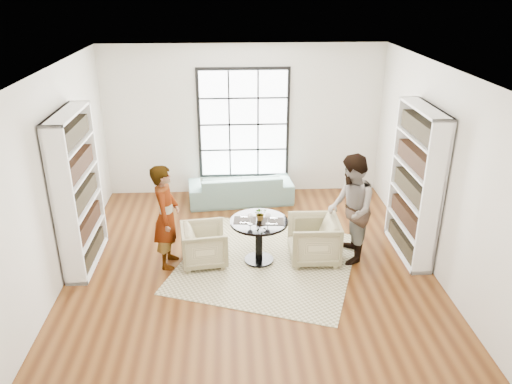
{
  "coord_description": "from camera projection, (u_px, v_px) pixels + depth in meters",
  "views": [
    {
      "loc": [
        -0.29,
        -6.65,
        4.12
      ],
      "look_at": [
        0.1,
        0.4,
        1.08
      ],
      "focal_mm": 35.0,
      "sensor_mm": 36.0,
      "label": 1
    }
  ],
  "objects": [
    {
      "name": "cutlery_left",
      "position": [
        245.0,
        220.0,
        7.6
      ],
      "size": [
        0.16,
        0.23,
        0.01
      ],
      "primitive_type": null,
      "rotation": [
        0.0,
        0.0,
        -0.08
      ],
      "color": "silver",
      "rests_on": "placemat_left"
    },
    {
      "name": "cutlery_right",
      "position": [
        273.0,
        221.0,
        7.56
      ],
      "size": [
        0.16,
        0.23,
        0.01
      ],
      "primitive_type": null,
      "rotation": [
        0.0,
        0.0,
        -0.08
      ],
      "color": "silver",
      "rests_on": "placemat_right"
    },
    {
      "name": "room_shell",
      "position": [
        249.0,
        178.0,
        7.74
      ],
      "size": [
        6.0,
        6.01,
        6.0
      ],
      "color": "silver",
      "rests_on": "ground"
    },
    {
      "name": "person_left",
      "position": [
        166.0,
        217.0,
        7.49
      ],
      "size": [
        0.44,
        0.63,
        1.64
      ],
      "primitive_type": "imported",
      "rotation": [
        0.0,
        0.0,
        1.49
      ],
      "color": "gray",
      "rests_on": "ground"
    },
    {
      "name": "wine_glass_right",
      "position": [
        268.0,
        216.0,
        7.44
      ],
      "size": [
        0.08,
        0.08,
        0.18
      ],
      "color": "silver",
      "rests_on": "pedestal_table"
    },
    {
      "name": "pedestal_table",
      "position": [
        259.0,
        232.0,
        7.68
      ],
      "size": [
        0.89,
        0.89,
        0.71
      ],
      "rotation": [
        0.0,
        0.0,
        -0.08
      ],
      "color": "black",
      "rests_on": "ground"
    },
    {
      "name": "ground",
      "position": [
        251.0,
        266.0,
        7.74
      ],
      "size": [
        6.0,
        6.0,
        0.0
      ],
      "primitive_type": "plane",
      "color": "brown"
    },
    {
      "name": "armchair_left",
      "position": [
        204.0,
        245.0,
        7.72
      ],
      "size": [
        0.78,
        0.76,
        0.63
      ],
      "primitive_type": "imported",
      "rotation": [
        0.0,
        0.0,
        1.7
      ],
      "color": "tan",
      "rests_on": "ground"
    },
    {
      "name": "sofa",
      "position": [
        241.0,
        188.0,
        9.87
      ],
      "size": [
        2.09,
        0.98,
        0.59
      ],
      "primitive_type": "imported",
      "rotation": [
        0.0,
        0.0,
        3.23
      ],
      "color": "gray",
      "rests_on": "ground"
    },
    {
      "name": "placemat_right",
      "position": [
        273.0,
        221.0,
        7.57
      ],
      "size": [
        0.36,
        0.29,
        0.01
      ],
      "primitive_type": "cube",
      "rotation": [
        0.0,
        0.0,
        -0.08
      ],
      "color": "black",
      "rests_on": "pedestal_table"
    },
    {
      "name": "flower_centerpiece",
      "position": [
        260.0,
        214.0,
        7.58
      ],
      "size": [
        0.22,
        0.2,
        0.21
      ],
      "primitive_type": "imported",
      "rotation": [
        0.0,
        0.0,
        0.22
      ],
      "color": "gray",
      "rests_on": "pedestal_table"
    },
    {
      "name": "placemat_left",
      "position": [
        245.0,
        220.0,
        7.6
      ],
      "size": [
        0.36,
        0.29,
        0.01
      ],
      "primitive_type": "cube",
      "rotation": [
        0.0,
        0.0,
        -0.08
      ],
      "color": "black",
      "rests_on": "pedestal_table"
    },
    {
      "name": "wine_glass_left",
      "position": [
        250.0,
        216.0,
        7.43
      ],
      "size": [
        0.08,
        0.08,
        0.18
      ],
      "color": "silver",
      "rests_on": "pedestal_table"
    },
    {
      "name": "armchair_right",
      "position": [
        314.0,
        240.0,
        7.79
      ],
      "size": [
        0.79,
        0.76,
        0.7
      ],
      "primitive_type": "imported",
      "rotation": [
        0.0,
        0.0,
        -1.59
      ],
      "color": "tan",
      "rests_on": "ground"
    },
    {
      "name": "person_right",
      "position": [
        351.0,
        209.0,
        7.62
      ],
      "size": [
        0.71,
        0.88,
        1.73
      ],
      "primitive_type": "imported",
      "rotation": [
        0.0,
        0.0,
        -1.64
      ],
      "color": "gray",
      "rests_on": "ground"
    },
    {
      "name": "rug",
      "position": [
        267.0,
        262.0,
        7.84
      ],
      "size": [
        3.31,
        3.31,
        0.01
      ],
      "primitive_type": "cube",
      "rotation": [
        0.0,
        0.0,
        -0.35
      ],
      "color": "#C4BA93",
      "rests_on": "ground"
    }
  ]
}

